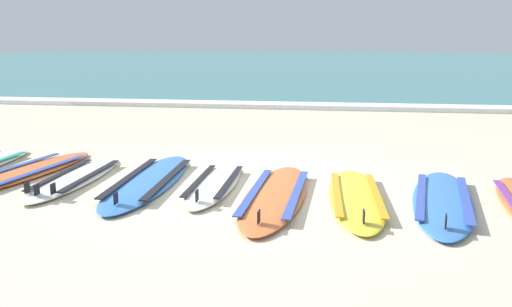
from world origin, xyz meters
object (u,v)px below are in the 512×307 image
object	(u,v)px
surfboard_1	(28,171)
surfboard_3	(149,180)
surfboard_6	(356,197)
surfboard_7	(443,200)
surfboard_4	(214,184)
surfboard_5	(275,195)
surfboard_2	(76,178)

from	to	relation	value
surfboard_1	surfboard_3	distance (m)	1.61
surfboard_3	surfboard_6	bearing A→B (deg)	-7.52
surfboard_6	surfboard_7	world-z (taller)	same
surfboard_4	surfboard_5	world-z (taller)	same
surfboard_2	surfboard_4	distance (m)	1.65
surfboard_2	surfboard_4	xyz separation A→B (m)	(1.65, -0.02, -0.00)
surfboard_1	surfboard_7	world-z (taller)	same
surfboard_1	surfboard_6	bearing A→B (deg)	-6.94
surfboard_3	surfboard_7	bearing A→B (deg)	-5.24
surfboard_4	surfboard_3	bearing A→B (deg)	177.51
surfboard_3	surfboard_5	size ratio (longest dim) A/B	1.03
surfboard_2	surfboard_4	world-z (taller)	same
surfboard_1	surfboard_4	bearing A→B (deg)	-4.94
surfboard_5	surfboard_7	xyz separation A→B (m)	(1.67, 0.06, 0.00)
surfboard_3	surfboard_7	xyz separation A→B (m)	(3.15, -0.29, 0.00)
surfboard_1	surfboard_5	world-z (taller)	same
surfboard_1	surfboard_5	bearing A→B (deg)	-9.60
surfboard_4	surfboard_6	xyz separation A→B (m)	(1.54, -0.27, -0.00)
surfboard_2	surfboard_7	distance (m)	4.04
surfboard_1	surfboard_3	xyz separation A→B (m)	(1.60, -0.17, -0.00)
surfboard_2	surfboard_3	distance (m)	0.88
surfboard_5	surfboard_6	distance (m)	0.82
surfboard_5	surfboard_2	bearing A→B (deg)	171.89
surfboard_3	surfboard_5	world-z (taller)	same
surfboard_3	surfboard_4	world-z (taller)	same
surfboard_2	surfboard_5	distance (m)	2.39
surfboard_6	surfboard_5	bearing A→B (deg)	-176.81
surfboard_1	surfboard_4	size ratio (longest dim) A/B	1.23
surfboard_6	surfboard_1	bearing A→B (deg)	173.06
surfboard_3	surfboard_2	bearing A→B (deg)	-179.16
surfboard_5	surfboard_4	bearing A→B (deg)	156.12
surfboard_1	surfboard_6	xyz separation A→B (m)	(3.90, -0.48, 0.00)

